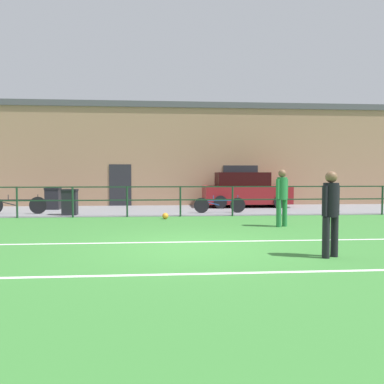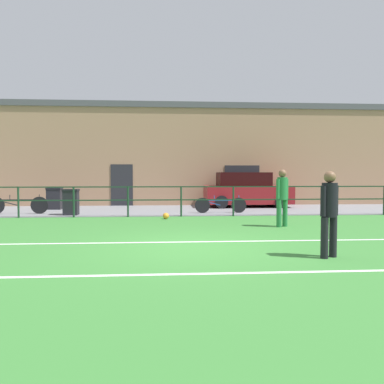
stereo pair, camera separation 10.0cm
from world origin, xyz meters
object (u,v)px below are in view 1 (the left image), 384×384
player_striker (282,194)px  trash_bin_1 (70,202)px  player_goalkeeper (331,209)px  soccer_ball_match (165,216)px  trash_bin_0 (53,198)px  parked_car_red (245,191)px  bicycle_parked_1 (16,205)px  bicycle_parked_0 (220,205)px

player_striker → trash_bin_1: player_striker is taller
player_goalkeeper → trash_bin_1: size_ratio=1.65×
soccer_ball_match → trash_bin_1: 4.00m
trash_bin_0 → trash_bin_1: size_ratio=0.97×
parked_car_red → bicycle_parked_1: bearing=-164.6°
player_goalkeeper → parked_car_red: bearing=-121.4°
trash_bin_1 → bicycle_parked_0: bearing=3.2°
soccer_ball_match → trash_bin_1: trash_bin_1 is taller
bicycle_parked_1 → trash_bin_0: (0.89, 1.95, 0.13)m
bicycle_parked_0 → trash_bin_0: 7.56m
trash_bin_0 → soccer_ball_match: bearing=-38.1°
bicycle_parked_1 → player_goalkeeper: bearing=-43.4°
soccer_ball_match → trash_bin_0: bearing=141.9°
soccer_ball_match → player_goalkeeper: bearing=-64.6°
bicycle_parked_0 → soccer_ball_match: bearing=-141.1°
parked_car_red → trash_bin_1: size_ratio=4.11×
player_striker → bicycle_parked_1: (-9.44, 4.24, -0.61)m
parked_car_red → trash_bin_1: parked_car_red is taller
player_goalkeeper → soccer_ball_match: (-3.11, 6.56, -0.83)m
parked_car_red → bicycle_parked_0: size_ratio=1.94×
soccer_ball_match → bicycle_parked_1: bicycle_parked_1 is taller
bicycle_parked_0 → trash_bin_0: trash_bin_0 is taller
trash_bin_0 → trash_bin_1: 2.79m
soccer_ball_match → bicycle_parked_1: (-5.91, 1.98, 0.27)m
soccer_ball_match → trash_bin_1: (-3.69, 1.48, 0.42)m
bicycle_parked_0 → trash_bin_0: bearing=163.7°
player_striker → trash_bin_0: size_ratio=1.79×
player_goalkeeper → trash_bin_1: bearing=-77.1°
bicycle_parked_1 → trash_bin_0: 2.15m
player_striker → bicycle_parked_0: player_striker is taller
player_striker → parked_car_red: (0.39, 6.95, -0.18)m
player_striker → bicycle_parked_1: size_ratio=0.73×
soccer_ball_match → trash_bin_0: (-5.01, 3.93, 0.40)m
player_striker → player_goalkeeper: bearing=55.2°
soccer_ball_match → bicycle_parked_0: size_ratio=0.10×
bicycle_parked_0 → trash_bin_1: trash_bin_1 is taller
player_striker → trash_bin_1: size_ratio=1.74×
parked_car_red → trash_bin_0: bearing=-175.2°
player_goalkeeper → trash_bin_0: 13.27m
parked_car_red → bicycle_parked_0: bearing=-120.4°
soccer_ball_match → bicycle_parked_0: bearing=38.9°
player_goalkeeper → trash_bin_0: bearing=-79.5°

